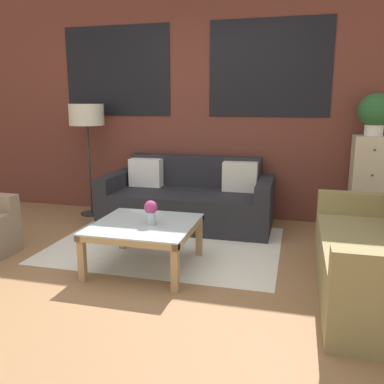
{
  "coord_description": "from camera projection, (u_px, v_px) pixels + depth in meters",
  "views": [
    {
      "loc": [
        1.31,
        -2.54,
        1.41
      ],
      "look_at": [
        0.33,
        1.25,
        0.55
      ],
      "focal_mm": 38.0,
      "sensor_mm": 36.0,
      "label": 1
    }
  ],
  "objects": [
    {
      "name": "ground_plane",
      "position": [
        108.0,
        296.0,
        3.02
      ],
      "size": [
        16.0,
        16.0,
        0.0
      ],
      "primitive_type": "plane",
      "color": "#8E6642"
    },
    {
      "name": "wall_back_brick",
      "position": [
        191.0,
        103.0,
        5.03
      ],
      "size": [
        8.4,
        0.09,
        2.8
      ],
      "color": "brown",
      "rests_on": "ground_plane"
    },
    {
      "name": "rug",
      "position": [
        167.0,
        244.0,
        4.13
      ],
      "size": [
        2.25,
        1.67,
        0.0
      ],
      "color": "silver",
      "rests_on": "ground_plane"
    },
    {
      "name": "couch_dark",
      "position": [
        188.0,
        201.0,
        4.78
      ],
      "size": [
        1.95,
        0.88,
        0.78
      ],
      "color": "#232328",
      "rests_on": "ground_plane"
    },
    {
      "name": "coffee_table",
      "position": [
        145.0,
        230.0,
        3.49
      ],
      "size": [
        0.85,
        0.85,
        0.4
      ],
      "color": "silver",
      "rests_on": "ground_plane"
    },
    {
      "name": "floor_lamp",
      "position": [
        87.0,
        119.0,
        5.0
      ],
      "size": [
        0.42,
        0.42,
        1.4
      ],
      "color": "#2D2D2D",
      "rests_on": "ground_plane"
    },
    {
      "name": "drawer_cabinet",
      "position": [
        369.0,
        184.0,
        4.46
      ],
      "size": [
        0.38,
        0.36,
        1.07
      ],
      "color": "#C6B793",
      "rests_on": "ground_plane"
    },
    {
      "name": "potted_plant",
      "position": [
        375.0,
        112.0,
        4.3
      ],
      "size": [
        0.36,
        0.36,
        0.45
      ],
      "color": "silver",
      "rests_on": "drawer_cabinet"
    },
    {
      "name": "flower_vase",
      "position": [
        151.0,
        211.0,
        3.41
      ],
      "size": [
        0.11,
        0.11,
        0.21
      ],
      "color": "#ADBCC6",
      "rests_on": "coffee_table"
    }
  ]
}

